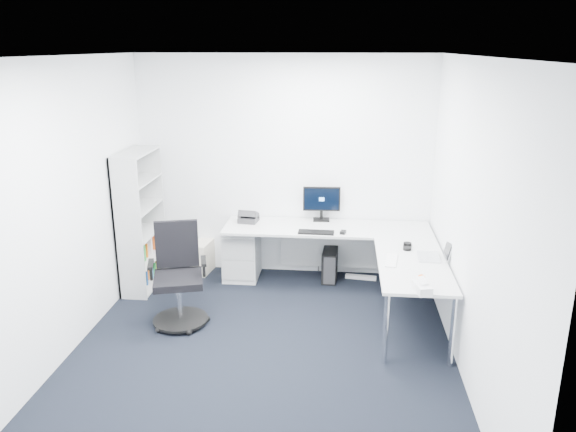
# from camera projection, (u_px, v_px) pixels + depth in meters

# --- Properties ---
(ground) EXTENTS (4.20, 4.20, 0.00)m
(ground) POSITION_uv_depth(u_px,v_px,m) (261.00, 355.00, 5.26)
(ground) COLOR black
(ceiling) EXTENTS (4.20, 4.20, 0.00)m
(ceiling) POSITION_uv_depth(u_px,v_px,m) (257.00, 56.00, 4.48)
(ceiling) COLOR white
(wall_back) EXTENTS (3.60, 0.02, 2.70)m
(wall_back) POSITION_uv_depth(u_px,v_px,m) (284.00, 167.00, 6.87)
(wall_back) COLOR white
(wall_back) RESTS_ON ground
(wall_front) EXTENTS (3.60, 0.02, 2.70)m
(wall_front) POSITION_uv_depth(u_px,v_px,m) (199.00, 338.00, 2.87)
(wall_front) COLOR white
(wall_front) RESTS_ON ground
(wall_left) EXTENTS (0.02, 4.20, 2.70)m
(wall_left) POSITION_uv_depth(u_px,v_px,m) (61.00, 212.00, 5.04)
(wall_left) COLOR white
(wall_left) RESTS_ON ground
(wall_right) EXTENTS (0.02, 4.20, 2.70)m
(wall_right) POSITION_uv_depth(u_px,v_px,m) (471.00, 224.00, 4.70)
(wall_right) COLOR white
(wall_right) RESTS_ON ground
(l_desk) EXTENTS (2.45, 1.37, 0.72)m
(l_desk) POSITION_uv_depth(u_px,v_px,m) (326.00, 266.00, 6.44)
(l_desk) COLOR silver
(l_desk) RESTS_ON ground
(drawer_pedestal) EXTENTS (0.41, 0.51, 0.63)m
(drawer_pedestal) POSITION_uv_depth(u_px,v_px,m) (242.00, 253.00, 6.96)
(drawer_pedestal) COLOR silver
(drawer_pedestal) RESTS_ON ground
(bookshelf) EXTENTS (0.32, 0.82, 1.64)m
(bookshelf) POSITION_uv_depth(u_px,v_px,m) (140.00, 221.00, 6.56)
(bookshelf) COLOR #AEB1B0
(bookshelf) RESTS_ON ground
(task_chair) EXTENTS (0.73, 0.73, 1.05)m
(task_chair) POSITION_uv_depth(u_px,v_px,m) (178.00, 277.00, 5.70)
(task_chair) COLOR black
(task_chair) RESTS_ON ground
(black_pc_tower) EXTENTS (0.19, 0.40, 0.38)m
(black_pc_tower) POSITION_uv_depth(u_px,v_px,m) (330.00, 265.00, 6.91)
(black_pc_tower) COLOR black
(black_pc_tower) RESTS_ON ground
(beige_pc_tower) EXTENTS (0.25, 0.44, 0.40)m
(beige_pc_tower) POSITION_uv_depth(u_px,v_px,m) (204.00, 256.00, 7.17)
(beige_pc_tower) COLOR beige
(beige_pc_tower) RESTS_ON ground
(power_strip) EXTENTS (0.39, 0.11, 0.04)m
(power_strip) POSITION_uv_depth(u_px,v_px,m) (361.00, 277.00, 6.97)
(power_strip) COLOR silver
(power_strip) RESTS_ON ground
(monitor) EXTENTS (0.46, 0.17, 0.44)m
(monitor) POSITION_uv_depth(u_px,v_px,m) (322.00, 203.00, 6.85)
(monitor) COLOR black
(monitor) RESTS_ON l_desk
(black_keyboard) EXTENTS (0.42, 0.16, 0.02)m
(black_keyboard) POSITION_uv_depth(u_px,v_px,m) (316.00, 232.00, 6.44)
(black_keyboard) COLOR black
(black_keyboard) RESTS_ON l_desk
(mouse) EXTENTS (0.08, 0.11, 0.03)m
(mouse) POSITION_uv_depth(u_px,v_px,m) (343.00, 232.00, 6.43)
(mouse) COLOR black
(mouse) RESTS_ON l_desk
(desk_phone) EXTENTS (0.24, 0.24, 0.15)m
(desk_phone) POSITION_uv_depth(u_px,v_px,m) (249.00, 216.00, 6.84)
(desk_phone) COLOR #2C2C2E
(desk_phone) RESTS_ON l_desk
(laptop) EXTENTS (0.33, 0.32, 0.22)m
(laptop) POSITION_uv_depth(u_px,v_px,m) (429.00, 247.00, 5.67)
(laptop) COLOR silver
(laptop) RESTS_ON l_desk
(white_keyboard) EXTENTS (0.16, 0.38, 0.01)m
(white_keyboard) POSITION_uv_depth(u_px,v_px,m) (391.00, 260.00, 5.61)
(white_keyboard) COLOR silver
(white_keyboard) RESTS_ON l_desk
(headphones) EXTENTS (0.16, 0.22, 0.06)m
(headphones) POSITION_uv_depth(u_px,v_px,m) (407.00, 245.00, 5.97)
(headphones) COLOR black
(headphones) RESTS_ON l_desk
(orange_fruit) EXTENTS (0.07, 0.07, 0.07)m
(orange_fruit) POSITION_uv_depth(u_px,v_px,m) (421.00, 278.00, 5.11)
(orange_fruit) COLOR orange
(orange_fruit) RESTS_ON l_desk
(tissue_box) EXTENTS (0.16, 0.24, 0.08)m
(tissue_box) POSITION_uv_depth(u_px,v_px,m) (422.00, 288.00, 4.89)
(tissue_box) COLOR silver
(tissue_box) RESTS_ON l_desk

